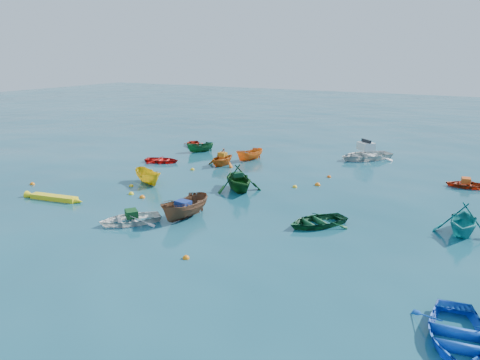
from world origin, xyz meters
The scene contains 30 objects.
ground centered at (0.00, 0.00, 0.00)m, with size 160.00×160.00×0.00m, color #0A3D4B.
dinghy_white_near centered at (-1.61, -3.65, 0.00)m, with size 2.20×3.07×0.64m, color silver.
sampan_brown_mid centered at (0.45, -1.70, 0.00)m, with size 1.24×3.28×1.27m, color brown.
dinghy_blue_se centered at (13.85, -6.59, 0.00)m, with size 2.61×3.65×0.76m, color blue.
dinghy_orange_w centered at (-3.96, 9.33, 0.00)m, with size 2.27×2.63×1.39m, color #C35712.
sampan_yellow_mid centered at (-5.53, 2.54, 0.00)m, with size 1.08×2.88×1.11m, color gold.
dinghy_green_e centered at (6.82, 0.65, 0.00)m, with size 2.25×3.15×0.65m, color #104423.
dinghy_cyan_se centered at (13.28, 3.00, 0.00)m, with size 2.62×3.04×1.60m, color teal.
dinghy_red_nw centered at (-8.61, 7.87, 0.00)m, with size 1.93×2.70×0.56m, color red.
sampan_orange_n centered at (-2.93, 11.88, 0.00)m, with size 1.00×2.66×1.03m, color orange.
dinghy_green_n centered at (0.39, 4.08, 0.00)m, with size 2.83×3.28×1.73m, color #0F4213.
dinghy_red_ne centered at (12.92, 11.83, 0.00)m, with size 1.88×2.63×0.55m, color #AB2C0E.
dinghy_red_far centered at (-10.28, 14.58, 0.00)m, with size 1.84×2.57×0.53m, color #A61B0D.
sampan_green_far centered at (-8.18, 12.64, 0.00)m, with size 0.91×2.42×0.94m, color #124F24.
kayak_yellow centered at (-8.14, -2.88, 0.00)m, with size 0.55×3.74×0.37m, color yellow, non-canonical shape.
motorboat_white centered at (5.09, 16.71, 0.00)m, with size 3.19×4.46×1.53m, color silver.
tarp_green_a centered at (-1.55, -3.57, 0.50)m, with size 0.75×0.57×0.36m, color #10411A.
tarp_blue_a centered at (0.44, -1.85, 0.82)m, with size 0.75×0.57×0.36m, color navy.
tarp_orange_a centered at (-3.95, 9.38, 0.84)m, with size 0.62×0.47×0.30m, color orange.
tarp_green_b centered at (0.31, 4.15, 1.00)m, with size 0.58×0.44×0.28m, color #104323.
tarp_orange_b centered at (12.82, 11.82, 0.44)m, with size 0.69×0.52×0.33m, color #CF4A15.
buoy_or_a centered at (-12.07, -1.33, 0.00)m, with size 0.33×0.33×0.33m, color orange.
buoy_ye_a centered at (-4.94, 0.17, 0.00)m, with size 0.33×0.33×0.33m, color yellow.
buoy_or_b centered at (3.34, -5.74, 0.00)m, with size 0.30×0.30×0.30m, color orange.
buoy_ye_b centered at (-6.12, 1.50, 0.00)m, with size 0.30×0.30×0.30m, color gold.
buoy_or_c centered at (-3.87, -0.06, 0.00)m, with size 0.35×0.35×0.35m, color orange.
buoy_ye_c centered at (3.24, 6.42, 0.00)m, with size 0.31×0.31×0.31m, color yellow.
buoy_or_d centered at (4.36, 7.57, 0.00)m, with size 0.38×0.38×0.38m, color orange.
buoy_ye_d centered at (-5.12, 7.00, 0.00)m, with size 0.31×0.31×0.31m, color yellow.
buoy_or_e centered at (4.35, 9.89, 0.00)m, with size 0.30×0.30×0.30m, color #DB540B.
Camera 1 is at (14.11, -20.48, 8.44)m, focal length 35.00 mm.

